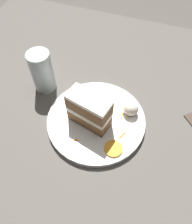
{
  "coord_description": "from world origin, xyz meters",
  "views": [
    {
      "loc": [
        0.09,
        -0.33,
        0.58
      ],
      "look_at": [
        -0.03,
        -0.0,
        0.08
      ],
      "focal_mm": 35.0,
      "sensor_mm": 36.0,
      "label": 1
    }
  ],
  "objects": [
    {
      "name": "drinking_glass",
      "position": [
        -0.23,
        0.08,
        0.08
      ],
      "size": [
        0.07,
        0.07,
        0.14
      ],
      "color": "silver",
      "rests_on": "dining_table"
    },
    {
      "name": "carrot_shreds_scatter",
      "position": [
        0.02,
        0.0,
        0.04
      ],
      "size": [
        0.13,
        0.16,
        0.0
      ],
      "color": "orange",
      "rests_on": "plate"
    },
    {
      "name": "dining_table",
      "position": [
        0.0,
        0.0,
        0.01
      ],
      "size": [
        1.32,
        1.14,
        0.02
      ],
      "primitive_type": "cube",
      "color": "#56514C",
      "rests_on": "ground"
    },
    {
      "name": "orange_garnish",
      "position": [
        0.05,
        -0.08,
        0.04
      ],
      "size": [
        0.05,
        0.05,
        0.01
      ],
      "primitive_type": "cylinder",
      "color": "orange",
      "rests_on": "plate"
    },
    {
      "name": "cake_slice",
      "position": [
        -0.04,
        -0.01,
        0.09
      ],
      "size": [
        0.13,
        0.08,
        0.11
      ],
      "rotation": [
        0.0,
        0.0,
        4.47
      ],
      "color": "brown",
      "rests_on": "plate"
    },
    {
      "name": "ground_plane",
      "position": [
        0.0,
        0.0,
        0.0
      ],
      "size": [
        6.0,
        6.0,
        0.0
      ],
      "primitive_type": "plane",
      "color": "#4C4742",
      "rests_on": "ground"
    },
    {
      "name": "plate",
      "position": [
        -0.03,
        -0.0,
        0.03
      ],
      "size": [
        0.29,
        0.29,
        0.02
      ],
      "primitive_type": "cylinder",
      "color": "white",
      "rests_on": "dining_table"
    },
    {
      "name": "cream_dollop",
      "position": [
        0.06,
        0.05,
        0.06
      ],
      "size": [
        0.05,
        0.04,
        0.04
      ],
      "primitive_type": "ellipsoid",
      "color": "silver",
      "rests_on": "plate"
    }
  ]
}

